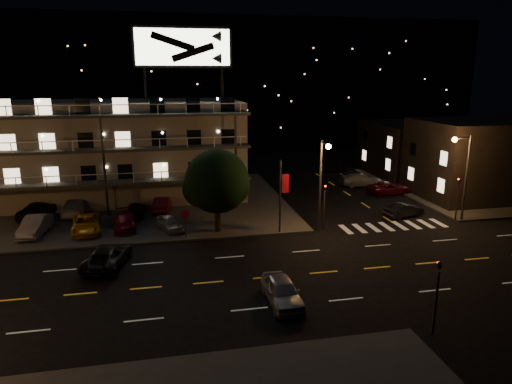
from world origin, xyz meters
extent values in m
plane|color=black|center=(0.00, 0.00, 0.00)|extent=(140.00, 140.00, 0.00)
cube|color=#353633|center=(-14.00, 20.00, 0.07)|extent=(44.00, 24.00, 0.15)
cube|color=#353633|center=(30.00, 20.00, 0.07)|extent=(16.00, 24.00, 0.15)
cube|color=gray|center=(-10.00, 24.00, 5.00)|extent=(28.00, 12.00, 10.00)
cube|color=gray|center=(-10.00, 24.00, 10.25)|extent=(28.00, 12.00, 0.50)
cube|color=#353633|center=(-10.00, 17.10, 3.15)|extent=(28.00, 1.80, 0.25)
cube|color=#353633|center=(-10.00, 17.10, 6.35)|extent=(28.00, 1.80, 0.25)
cube|color=#353633|center=(-10.00, 17.10, 9.55)|extent=(28.00, 1.80, 0.25)
cylinder|color=black|center=(-6.00, 22.00, 12.25)|extent=(0.36, 0.36, 3.50)
cylinder|color=black|center=(2.00, 22.00, 12.25)|extent=(0.36, 0.36, 3.50)
cube|color=black|center=(-2.00, 22.00, 16.00)|extent=(10.20, 0.50, 4.20)
cube|color=#F0F1CD|center=(-2.00, 21.70, 16.00)|extent=(9.60, 0.06, 3.60)
cube|color=black|center=(30.00, 16.00, 4.25)|extent=(14.00, 10.00, 8.50)
cube|color=black|center=(30.00, 28.00, 3.50)|extent=(14.00, 12.00, 7.00)
cube|color=black|center=(0.00, 70.00, 12.00)|extent=(120.00, 20.00, 24.00)
cylinder|color=#2D2D30|center=(8.50, 8.30, 4.00)|extent=(0.20, 0.20, 8.00)
cylinder|color=#2D2D30|center=(8.50, 7.50, 7.80)|extent=(0.12, 1.80, 0.12)
sphere|color=#FF933F|center=(8.50, 6.70, 7.70)|extent=(0.44, 0.44, 0.44)
cylinder|color=#2D2D30|center=(22.50, 8.30, 4.00)|extent=(0.20, 0.20, 8.00)
cylinder|color=#2D2D30|center=(21.70, 8.30, 7.80)|extent=(1.80, 0.12, 0.12)
sphere|color=#FF933F|center=(20.90, 8.30, 7.70)|extent=(0.44, 0.44, 0.44)
cylinder|color=#2D2D30|center=(9.00, 8.50, 1.80)|extent=(0.14, 0.14, 3.60)
imported|color=black|center=(9.00, 8.50, 4.10)|extent=(0.20, 0.16, 1.00)
sphere|color=#FF0C0C|center=(9.00, 8.38, 4.00)|extent=(0.14, 0.14, 0.14)
cylinder|color=#2D2D30|center=(9.00, -8.50, 1.80)|extent=(0.14, 0.14, 3.60)
imported|color=black|center=(9.00, -8.50, 4.10)|extent=(0.20, 0.16, 1.00)
sphere|color=#FF0C0C|center=(9.00, -8.38, 4.00)|extent=(0.14, 0.14, 0.14)
cylinder|color=#2D2D30|center=(22.00, 8.50, 1.80)|extent=(0.14, 0.14, 3.60)
imported|color=black|center=(22.00, 8.50, 4.10)|extent=(0.16, 0.20, 1.00)
sphere|color=#FF0C0C|center=(21.88, 8.50, 4.00)|extent=(0.14, 0.14, 0.14)
cylinder|color=#2D2D30|center=(5.00, 8.40, 3.20)|extent=(0.16, 0.16, 6.40)
cube|color=red|center=(5.45, 8.40, 4.40)|extent=(0.60, 0.04, 1.60)
cylinder|color=#2D2D30|center=(-3.00, 8.60, 1.10)|extent=(0.08, 0.08, 2.20)
cylinder|color=red|center=(-3.00, 8.55, 2.15)|extent=(0.91, 0.04, 0.91)
cylinder|color=black|center=(-0.18, 9.67, 1.41)|extent=(0.53, 0.53, 2.52)
sphere|color=black|center=(-0.18, 9.67, 4.57)|extent=(5.47, 5.47, 5.47)
sphere|color=black|center=(-1.44, 10.09, 3.94)|extent=(3.36, 3.36, 3.36)
sphere|color=black|center=(0.97, 9.25, 4.15)|extent=(3.15, 3.15, 3.15)
imported|color=#9A9BA0|center=(-15.46, 11.91, 0.92)|extent=(2.03, 4.80, 1.54)
imported|color=orange|center=(-11.31, 11.76, 0.84)|extent=(2.87, 5.23, 1.39)
imported|color=maroon|center=(-8.11, 11.97, 0.82)|extent=(2.17, 4.70, 1.33)
imported|color=#9A9BA0|center=(-4.26, 10.84, 0.76)|extent=(2.65, 3.87, 1.22)
imported|color=black|center=(-16.34, 17.06, 0.88)|extent=(3.28, 5.62, 1.47)
imported|color=#9A9BA0|center=(-13.19, 17.34, 0.90)|extent=(2.19, 5.18, 1.49)
imported|color=black|center=(-7.37, 15.42, 0.85)|extent=(1.82, 4.16, 1.40)
imported|color=maroon|center=(-4.83, 16.85, 0.85)|extent=(2.05, 4.43, 1.41)
imported|color=black|center=(17.90, 10.60, 0.66)|extent=(4.20, 2.31, 1.31)
imported|color=maroon|center=(20.66, 18.96, 0.69)|extent=(5.10, 2.57, 1.38)
imported|color=#9A9BA0|center=(19.18, 23.19, 0.75)|extent=(5.34, 2.63, 1.49)
imported|color=black|center=(18.92, 31.93, 0.67)|extent=(4.18, 2.37, 1.34)
imported|color=#9A9BA0|center=(2.06, -3.63, 0.77)|extent=(1.93, 4.56, 1.54)
imported|color=black|center=(-8.75, 4.09, 0.74)|extent=(3.49, 5.74, 1.49)
camera|label=1|loc=(-4.42, -27.64, 13.30)|focal=32.00mm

